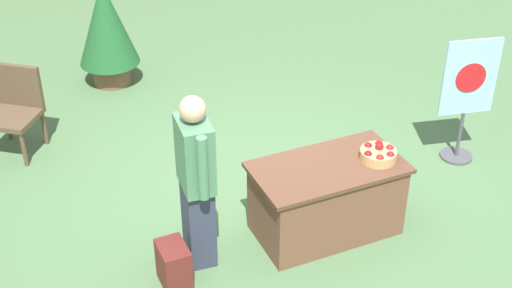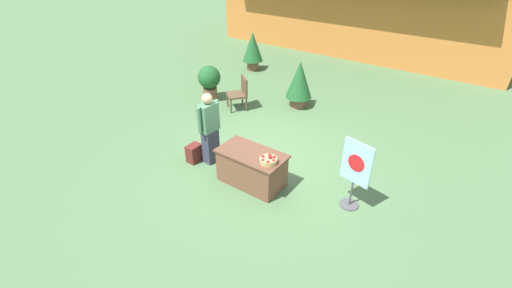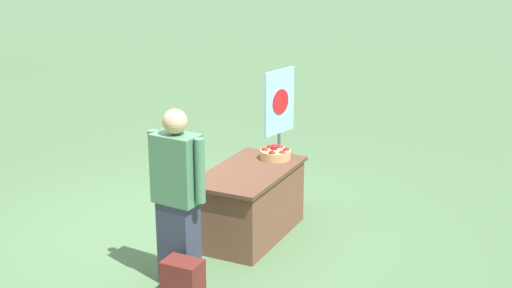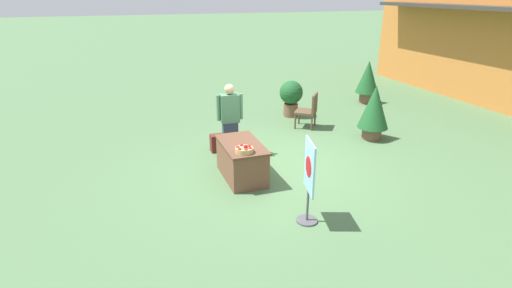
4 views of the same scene
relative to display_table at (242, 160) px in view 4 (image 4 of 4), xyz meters
The scene contains 10 objects.
ground_plane 0.90m from the display_table, 111.31° to the left, with size 120.00×120.00×0.00m, color #4C7047.
display_table is the anchor object (origin of this frame).
apple_basket 0.65m from the display_table, 11.03° to the right, with size 0.34×0.34×0.16m.
person_visitor 1.35m from the display_table, behind, with size 0.30×0.61×1.70m.
backpack 1.59m from the display_table, behind, with size 0.24×0.34×0.42m.
poster_board 2.09m from the display_table, 14.93° to the left, with size 0.60×0.36×1.44m.
patio_chair 3.69m from the display_table, 131.82° to the left, with size 0.77×0.77×0.98m.
potted_plant_far_left 4.55m from the display_table, 143.30° to the left, with size 0.71×0.71×1.10m.
potted_plant_near_right 7.18m from the display_table, 126.01° to the left, with size 0.77×0.77×1.45m.
potted_plant_far_right 4.08m from the display_table, 105.83° to the left, with size 0.79×0.79×1.42m.
Camera 4 is at (7.48, -2.96, 3.65)m, focal length 28.00 mm.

